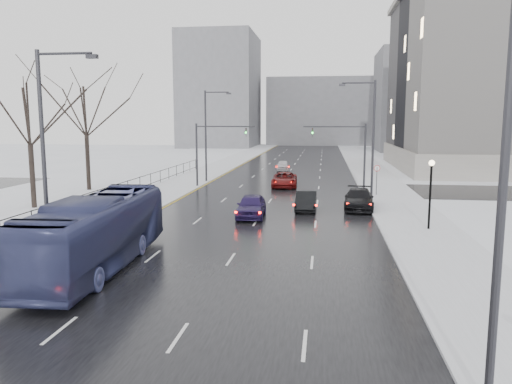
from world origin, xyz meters
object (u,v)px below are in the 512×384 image
at_px(bus, 97,232).
at_px(sedan_center_near, 251,206).
at_px(streetlight_l_far, 208,131).
at_px(no_uturn_sign, 377,171).
at_px(streetlight_r_near, 492,178).
at_px(mast_signal_right, 354,148).
at_px(tree_park_e, 89,191).
at_px(sedan_right_cross, 284,180).
at_px(sedan_center_far, 283,166).
at_px(streetlight_l_near, 48,147).
at_px(sedan_right_far, 359,199).
at_px(lamppost_r_mid, 431,184).
at_px(streetlight_r_mid, 370,135).
at_px(mast_signal_left, 207,147).
at_px(tree_park_d, 35,209).
at_px(sedan_right_near, 306,201).

height_order(bus, sedan_center_near, bus).
relative_size(streetlight_l_far, no_uturn_sign, 3.70).
height_order(streetlight_r_near, mast_signal_right, streetlight_r_near).
bearing_deg(tree_park_e, sedan_right_cross, 15.18).
bearing_deg(streetlight_l_far, streetlight_r_near, -68.75).
bearing_deg(sedan_center_far, no_uturn_sign, -67.85).
distance_m(streetlight_l_near, sedan_center_far, 46.05).
height_order(streetlight_l_near, streetlight_l_far, same).
bearing_deg(streetlight_l_near, sedan_right_far, 47.99).
xyz_separation_m(lamppost_r_mid, bus, (-16.85, -10.25, -1.22)).
relative_size(no_uturn_sign, sedan_center_near, 0.57).
bearing_deg(sedan_right_cross, sedan_right_far, -62.91).
relative_size(sedan_right_far, sedan_center_far, 1.29).
relative_size(streetlight_r_mid, sedan_right_cross, 1.85).
xyz_separation_m(lamppost_r_mid, mast_signal_left, (-18.33, 18.00, 1.16)).
xyz_separation_m(tree_park_e, sedan_right_far, (25.40, -6.94, 0.82)).
bearing_deg(tree_park_d, mast_signal_right, 29.12).
xyz_separation_m(tree_park_d, streetlight_l_near, (9.63, -14.00, 5.62)).
height_order(tree_park_e, streetlight_r_mid, streetlight_r_mid).
height_order(streetlight_r_mid, lamppost_r_mid, streetlight_r_mid).
relative_size(lamppost_r_mid, sedan_right_near, 0.98).
height_order(streetlight_l_far, no_uturn_sign, streetlight_l_far).
bearing_deg(sedan_right_far, no_uturn_sign, 77.75).
xyz_separation_m(streetlight_l_far, sedan_right_cross, (8.67, -2.93, -4.83)).
relative_size(streetlight_r_mid, sedan_center_far, 2.40).
bearing_deg(streetlight_l_near, no_uturn_sign, 54.11).
relative_size(sedan_right_cross, sedan_right_far, 1.00).
bearing_deg(streetlight_r_near, sedan_right_cross, 101.10).
xyz_separation_m(streetlight_r_mid, sedan_right_far, (-0.97, -2.94, -4.80)).
xyz_separation_m(tree_park_d, no_uturn_sign, (27.00, 10.00, 2.30)).
height_order(streetlight_r_mid, sedan_center_near, streetlight_r_mid).
height_order(streetlight_r_near, mast_signal_left, streetlight_r_near).
distance_m(streetlight_l_near, streetlight_l_far, 32.00).
height_order(streetlight_l_far, sedan_right_cross, streetlight_l_far).
relative_size(mast_signal_right, sedan_center_far, 1.56).
xyz_separation_m(streetlight_r_mid, sedan_center_near, (-8.73, -7.16, -4.77)).
height_order(tree_park_e, sedan_right_far, tree_park_e).
bearing_deg(sedan_center_near, lamppost_r_mid, -16.33).
bearing_deg(streetlight_r_mid, sedan_right_near, -141.08).
xyz_separation_m(mast_signal_left, sedan_right_cross, (7.83, 1.08, -3.32)).
height_order(sedan_center_near, sedan_right_far, sedan_center_near).
distance_m(streetlight_l_far, bus, 32.57).
bearing_deg(no_uturn_sign, sedan_right_far, -106.07).
relative_size(tree_park_d, streetlight_r_near, 1.25).
bearing_deg(sedan_center_near, sedan_right_cross, 83.75).
height_order(tree_park_d, bus, tree_park_d).
bearing_deg(streetlight_r_mid, sedan_center_near, -140.63).
relative_size(streetlight_l_far, mast_signal_left, 1.54).
bearing_deg(streetlight_r_mid, tree_park_d, -166.99).
relative_size(bus, sedan_center_near, 2.56).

